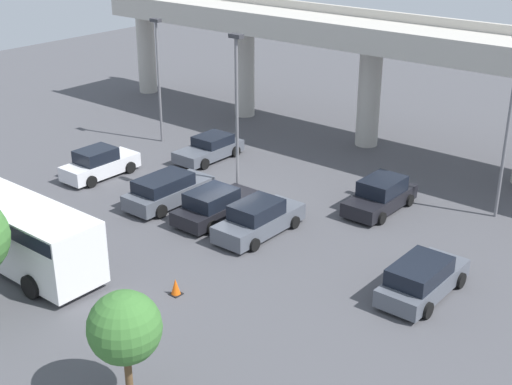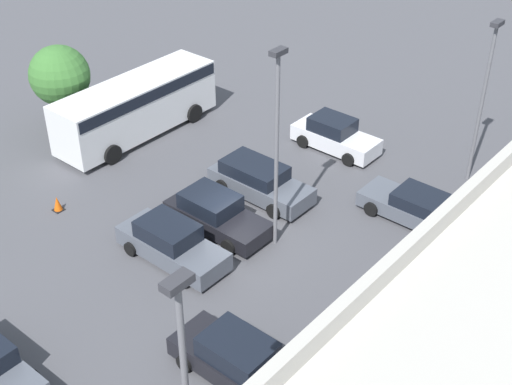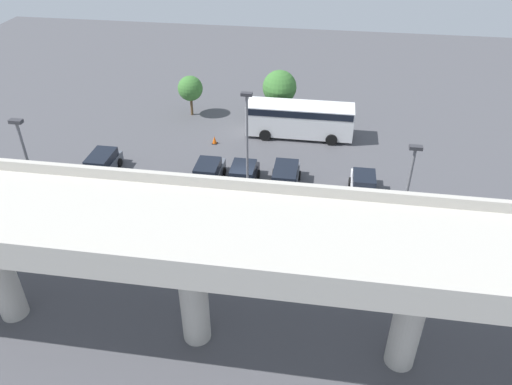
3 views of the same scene
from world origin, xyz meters
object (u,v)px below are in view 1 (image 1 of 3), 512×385
parked_car_4 (259,219)px  lamp_post_mid_lot (510,115)px  parked_car_0 (99,164)px  parked_car_2 (168,190)px  shuttle_bus (14,227)px  traffic_cone (176,287)px  parked_car_1 (210,148)px  parked_car_6 (422,279)px  lamp_post_near_aisle (158,71)px  parked_car_3 (216,205)px  tree_front_centre (125,328)px  lamp_post_by_overpass (237,106)px  parked_car_5 (381,196)px

parked_car_4 → lamp_post_mid_lot: size_ratio=0.54×
parked_car_0 → parked_car_2: bearing=-92.1°
shuttle_bus → traffic_cone: bearing=19.6°
parked_car_2 → traffic_cone: size_ratio=6.99×
parked_car_1 → traffic_cone: size_ratio=6.30×
parked_car_1 → parked_car_6: parked_car_6 is taller
parked_car_4 → lamp_post_near_aisle: 15.13m
parked_car_0 → parked_car_3: (8.78, 0.02, -0.03)m
parked_car_2 → traffic_cone: bearing=-132.1°
parked_car_0 → parked_car_4: bearing=-89.6°
lamp_post_mid_lot → parked_car_0: bearing=-154.9°
shuttle_bus → tree_front_centre: tree_front_centre is taller
parked_car_3 → shuttle_bus: bearing=158.2°
shuttle_bus → tree_front_centre: bearing=-15.2°
parked_car_4 → traffic_cone: size_ratio=6.90×
parked_car_6 → shuttle_bus: bearing=120.7°
parked_car_1 → lamp_post_by_overpass: lamp_post_by_overpass is taller
lamp_post_mid_lot → lamp_post_near_aisle: bearing=-173.1°
shuttle_bus → parked_car_6: bearing=30.7°
parked_car_3 → traffic_cone: parked_car_3 is taller
shuttle_bus → lamp_post_near_aisle: 16.95m
parked_car_0 → parked_car_2: (5.66, -0.20, 0.00)m
shuttle_bus → lamp_post_mid_lot: lamp_post_mid_lot is taller
parked_car_2 → lamp_post_near_aisle: 10.66m
lamp_post_near_aisle → parked_car_0: bearing=-74.6°
parked_car_0 → parked_car_3: 8.78m
parked_car_4 → tree_front_centre: tree_front_centre is taller
lamp_post_mid_lot → tree_front_centre: size_ratio=2.35×
parked_car_6 → parked_car_5: bearing=41.6°
parked_car_2 → shuttle_bus: (-0.38, -8.52, 0.99)m
parked_car_6 → shuttle_bus: shuttle_bus is taller
parked_car_0 → lamp_post_by_overpass: lamp_post_by_overpass is taller
parked_car_2 → shuttle_bus: bearing=177.5°
parked_car_2 → parked_car_6: 14.19m
parked_car_2 → traffic_cone: 8.98m
parked_car_0 → parked_car_1: parked_car_0 is taller
lamp_post_near_aisle → parked_car_3: bearing=-31.3°
shuttle_bus → traffic_cone: 7.60m
parked_car_1 → lamp_post_near_aisle: 6.01m
parked_car_3 → lamp_post_by_overpass: bearing=17.7°
parked_car_2 → parked_car_4: (5.76, 0.27, -0.01)m
parked_car_2 → tree_front_centre: tree_front_centre is taller
parked_car_0 → lamp_post_near_aisle: size_ratio=0.58×
traffic_cone → parked_car_4: bearing=98.1°
parked_car_2 → lamp_post_mid_lot: 16.93m
parked_car_0 → lamp_post_by_overpass: 9.36m
parked_car_6 → shuttle_bus: (-14.57, -8.64, 1.01)m
parked_car_4 → parked_car_0: bearing=90.4°
lamp_post_mid_lot → lamp_post_by_overpass: (-11.23, -6.40, -0.21)m
parked_car_6 → parked_car_3: bearing=89.5°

